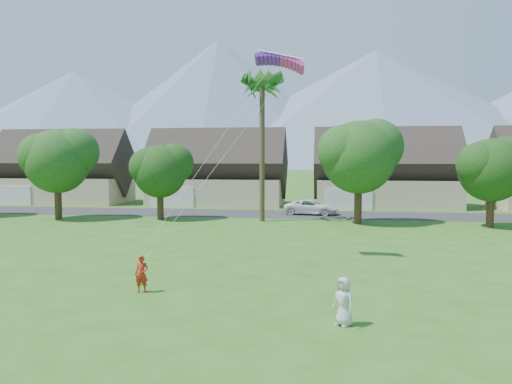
% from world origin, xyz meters
% --- Properties ---
extents(ground, '(500.00, 500.00, 0.00)m').
position_xyz_m(ground, '(0.00, 0.00, 0.00)').
color(ground, '#2D6019').
rests_on(ground, ground).
extents(street, '(90.00, 7.00, 0.01)m').
position_xyz_m(street, '(0.00, 34.00, 0.01)').
color(street, '#2D2D30').
rests_on(street, ground).
extents(kite_flyer, '(0.56, 0.38, 1.51)m').
position_xyz_m(kite_flyer, '(-4.05, 5.52, 0.75)').
color(kite_flyer, '#AF2814').
rests_on(kite_flyer, ground).
extents(watcher, '(0.91, 0.90, 1.59)m').
position_xyz_m(watcher, '(3.88, 2.60, 0.80)').
color(watcher, beige).
rests_on(watcher, ground).
extents(parked_car, '(5.36, 3.04, 1.41)m').
position_xyz_m(parked_car, '(2.04, 34.00, 0.71)').
color(parked_car, white).
rests_on(parked_car, ground).
extents(mountain_ridge, '(540.00, 240.00, 70.00)m').
position_xyz_m(mountain_ridge, '(10.40, 260.00, 29.07)').
color(mountain_ridge, slate).
rests_on(mountain_ridge, ground).
extents(houses_row, '(72.75, 8.19, 8.86)m').
position_xyz_m(houses_row, '(0.49, 42.99, 3.44)').
color(houses_row, beige).
rests_on(houses_row, ground).
extents(tree_row, '(62.27, 6.67, 8.45)m').
position_xyz_m(tree_row, '(-1.14, 27.92, 4.89)').
color(tree_row, '#47301C').
rests_on(tree_row, ground).
extents(fan_palm, '(3.00, 3.00, 13.80)m').
position_xyz_m(fan_palm, '(-2.00, 28.50, 11.80)').
color(fan_palm, '#4C3D26').
rests_on(fan_palm, ground).
extents(parafoil_kite, '(2.60, 1.02, 0.50)m').
position_xyz_m(parafoil_kite, '(0.89, 12.93, 10.53)').
color(parafoil_kite, '#691AC5').
rests_on(parafoil_kite, ground).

